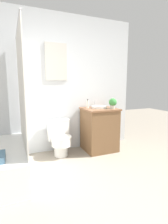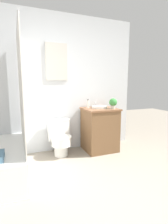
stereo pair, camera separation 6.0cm
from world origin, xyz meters
The scene contains 7 objects.
wall_back centered at (0.00, 2.22, 1.26)m, with size 3.34×0.07×2.50m.
shower_area centered at (-0.82, 1.52, 0.27)m, with size 0.66×1.33×1.98m.
toilet centered at (0.10, 1.95, 0.31)m, with size 0.39×0.47×0.62m.
vanity centered at (0.86, 1.89, 0.41)m, with size 0.61×0.58×0.81m.
sink centered at (0.86, 1.91, 0.83)m, with size 0.29×0.33×0.13m.
soap_bottle centered at (0.66, 1.99, 0.88)m, with size 0.05×0.05×0.17m.
potted_plant centered at (1.05, 1.74, 0.92)m, with size 0.14×0.14×0.19m.
Camera 2 is at (-0.61, -0.99, 1.26)m, focal length 28.00 mm.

